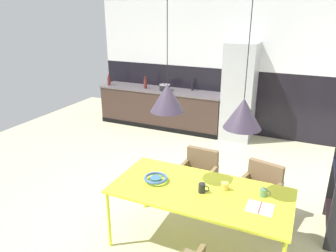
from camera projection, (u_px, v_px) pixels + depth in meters
ground_plane at (158, 210)px, 4.42m from camera, size 9.12×9.12×0.00m
back_wall_splashback_dark at (225, 100)px, 7.12m from camera, size 6.08×0.12×1.41m
back_wall_panel_upper at (229, 35)px, 6.64m from camera, size 6.08×0.12×1.41m
kitchen_counter at (161, 108)px, 7.46m from camera, size 2.96×0.63×0.89m
refrigerator_column at (239, 92)px, 6.57m from camera, size 0.63×0.60×2.01m
dining_table at (200, 193)px, 3.51m from camera, size 1.95×0.93×0.75m
armchair_far_side at (199, 170)px, 4.48m from camera, size 0.51×0.49×0.77m
armchair_by_stool at (261, 186)px, 4.09m from camera, size 0.57×0.57×0.76m
fruit_bowl at (156, 178)px, 3.66m from camera, size 0.28×0.28×0.06m
open_book at (260, 208)px, 3.17m from camera, size 0.26×0.22×0.02m
mug_short_terracotta at (225, 186)px, 3.49m from camera, size 0.13×0.08×0.08m
mug_wide_latte at (264, 193)px, 3.37m from camera, size 0.12×0.07×0.09m
mug_glass_clear at (202, 188)px, 3.43m from camera, size 0.12×0.08×0.11m
cooking_pot at (165, 87)px, 7.17m from camera, size 0.24×0.24×0.16m
bottle_vinegar_dark at (193, 86)px, 7.16m from camera, size 0.06×0.06×0.26m
bottle_spice_small at (109, 81)px, 7.66m from camera, size 0.08×0.08×0.26m
bottle_oil_tall at (145, 83)px, 7.35m from camera, size 0.07×0.07×0.28m
pendant_lamp_over_table_near at (167, 98)px, 3.29m from camera, size 0.36×0.36×1.15m
pendant_lamp_over_table_far at (243, 113)px, 3.04m from camera, size 0.37×0.37×1.23m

